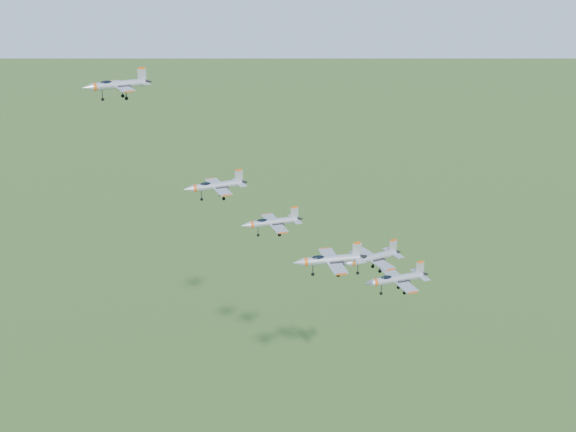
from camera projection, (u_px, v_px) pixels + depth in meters
jet_lead at (117, 85)px, 128.22m from camera, size 11.55×9.55×3.09m
jet_left_high at (215, 186)px, 126.83m from camera, size 10.78×9.03×2.89m
jet_right_high at (329, 260)px, 114.23m from camera, size 10.90×9.32×2.99m
jet_left_low at (272, 222)px, 140.40m from camera, size 11.54×9.73×3.10m
jet_right_low at (371, 258)px, 131.46m from camera, size 11.79×9.73×3.15m
jet_trail at (396, 279)px, 150.46m from camera, size 13.72×11.53×3.68m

